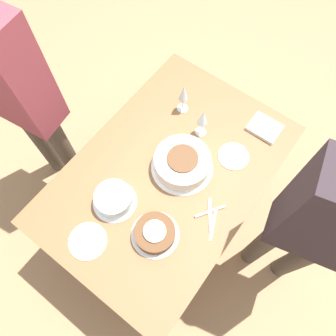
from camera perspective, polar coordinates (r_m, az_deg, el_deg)
ground_plane at (r=2.51m, az=0.00°, el=-7.78°), size 12.00×12.00×0.00m
dining_table at (r=1.90m, az=0.00°, el=-2.08°), size 1.42×0.96×0.76m
cake_center_white at (r=1.76m, az=2.51°, el=0.88°), size 0.34×0.34×0.11m
cake_front_chocolate at (r=1.65m, az=-2.29°, el=-11.27°), size 0.24×0.24×0.08m
cake_back_decorated at (r=1.71m, az=-9.42°, el=-5.38°), size 0.23×0.23×0.09m
wine_glass_near at (r=1.88m, az=2.70°, el=12.76°), size 0.07×0.07×0.21m
wine_glass_far at (r=1.80m, az=6.06°, el=8.66°), size 0.06×0.06×0.21m
dessert_plate_left at (r=1.72m, az=-13.80°, el=-12.26°), size 0.19×0.19×0.01m
dessert_plate_right at (r=1.86m, az=11.33°, el=2.00°), size 0.17×0.17×0.01m
fork_pile at (r=1.71m, az=7.48°, el=-8.27°), size 0.20×0.14×0.01m
napkin_stack at (r=1.99m, az=16.47°, el=6.73°), size 0.14×0.18×0.02m
person_cutting at (r=1.61m, az=25.28°, el=-9.21°), size 0.31×0.44×1.63m
person_watching at (r=1.91m, az=-24.99°, el=12.31°), size 0.27×0.43×1.70m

